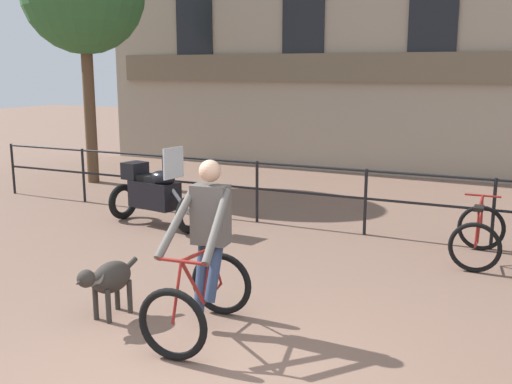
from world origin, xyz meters
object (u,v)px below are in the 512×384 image
object	(u,v)px
cyclist_with_bike	(204,257)
dog	(108,279)
parked_bicycle_near_lamp	(478,235)
parked_motorcycle	(154,193)

from	to	relation	value
cyclist_with_bike	dog	distance (m)	1.12
dog	cyclist_with_bike	bearing A→B (deg)	15.21
parked_bicycle_near_lamp	parked_motorcycle	bearing A→B (deg)	2.80
cyclist_with_bike	parked_bicycle_near_lamp	distance (m)	4.17
cyclist_with_bike	parked_bicycle_near_lamp	world-z (taller)	cyclist_with_bike
parked_motorcycle	parked_bicycle_near_lamp	bearing A→B (deg)	-75.73
parked_motorcycle	parked_bicycle_near_lamp	world-z (taller)	parked_motorcycle
dog	parked_motorcycle	xyz separation A→B (m)	(-1.75, 3.37, 0.14)
dog	parked_bicycle_near_lamp	world-z (taller)	parked_bicycle_near_lamp
cyclist_with_bike	parked_bicycle_near_lamp	size ratio (longest dim) A/B	1.52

